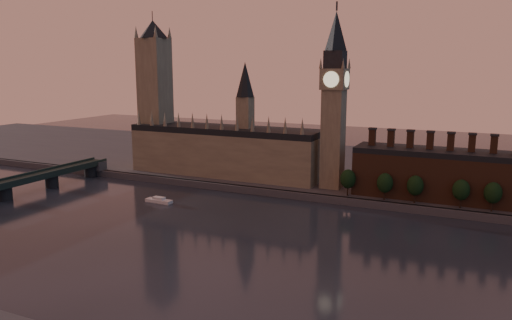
# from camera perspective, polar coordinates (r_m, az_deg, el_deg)

# --- Properties ---
(ground) EXTENTS (900.00, 900.00, 0.00)m
(ground) POSITION_cam_1_polar(r_m,az_deg,el_deg) (209.30, -2.85, -10.44)
(ground) COLOR black
(ground) RESTS_ON ground
(north_bank) EXTENTS (900.00, 182.00, 4.00)m
(north_bank) POSITION_cam_1_polar(r_m,az_deg,el_deg) (369.57, 10.14, -0.93)
(north_bank) COLOR #414246
(north_bank) RESTS_ON ground
(palace_of_westminster) EXTENTS (130.00, 30.30, 74.00)m
(palace_of_westminster) POSITION_cam_1_polar(r_m,az_deg,el_deg) (331.36, -3.47, 1.33)
(palace_of_westminster) COLOR gray
(palace_of_westminster) RESTS_ON north_bank
(victoria_tower) EXTENTS (24.00, 24.00, 108.00)m
(victoria_tower) POSITION_cam_1_polar(r_m,az_deg,el_deg) (357.32, -11.47, 7.86)
(victoria_tower) COLOR gray
(victoria_tower) RESTS_ON north_bank
(big_ben) EXTENTS (15.00, 15.00, 107.00)m
(big_ben) POSITION_cam_1_polar(r_m,az_deg,el_deg) (294.54, 8.92, 6.95)
(big_ben) COLOR gray
(big_ben) RESTS_ON north_bank
(chimney_block) EXTENTS (110.00, 25.00, 37.00)m
(chimney_block) POSITION_cam_1_polar(r_m,az_deg,el_deg) (288.40, 22.16, -1.63)
(chimney_block) COLOR #553220
(chimney_block) RESTS_ON north_bank
(embankment_tree_0) EXTENTS (8.60, 8.60, 14.88)m
(embankment_tree_0) POSITION_cam_1_polar(r_m,az_deg,el_deg) (282.64, 10.47, -2.15)
(embankment_tree_0) COLOR black
(embankment_tree_0) RESTS_ON north_bank
(embankment_tree_1) EXTENTS (8.60, 8.60, 14.88)m
(embankment_tree_1) POSITION_cam_1_polar(r_m,az_deg,el_deg) (277.36, 14.52, -2.56)
(embankment_tree_1) COLOR black
(embankment_tree_1) RESTS_ON north_bank
(embankment_tree_2) EXTENTS (8.60, 8.60, 14.88)m
(embankment_tree_2) POSITION_cam_1_polar(r_m,az_deg,el_deg) (275.84, 17.74, -2.80)
(embankment_tree_2) COLOR black
(embankment_tree_2) RESTS_ON north_bank
(embankment_tree_3) EXTENTS (8.60, 8.60, 14.88)m
(embankment_tree_3) POSITION_cam_1_polar(r_m,az_deg,el_deg) (274.25, 22.40, -3.18)
(embankment_tree_3) COLOR black
(embankment_tree_3) RESTS_ON north_bank
(embankment_tree_4) EXTENTS (8.60, 8.60, 14.88)m
(embankment_tree_4) POSITION_cam_1_polar(r_m,az_deg,el_deg) (274.38, 25.46, -3.41)
(embankment_tree_4) COLOR black
(embankment_tree_4) RESTS_ON north_bank
(river_boat) EXTENTS (16.17, 5.12, 3.20)m
(river_boat) POSITION_cam_1_polar(r_m,az_deg,el_deg) (285.84, -11.04, -4.55)
(river_boat) COLOR silver
(river_boat) RESTS_ON ground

